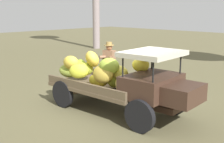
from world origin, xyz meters
name	(u,v)px	position (x,y,z in m)	size (l,w,h in m)	color
ground_plane	(113,108)	(0.00, 0.00, 0.00)	(60.00, 60.00, 0.00)	brown
truck	(123,81)	(0.46, -0.10, 0.93)	(4.54, 2.02, 1.84)	#3E291E
farmer	(109,64)	(-1.29, 1.12, 1.01)	(0.54, 0.49, 1.78)	#4A5074
wooden_crate	(73,85)	(-2.27, 0.28, 0.25)	(0.51, 0.51, 0.49)	olive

